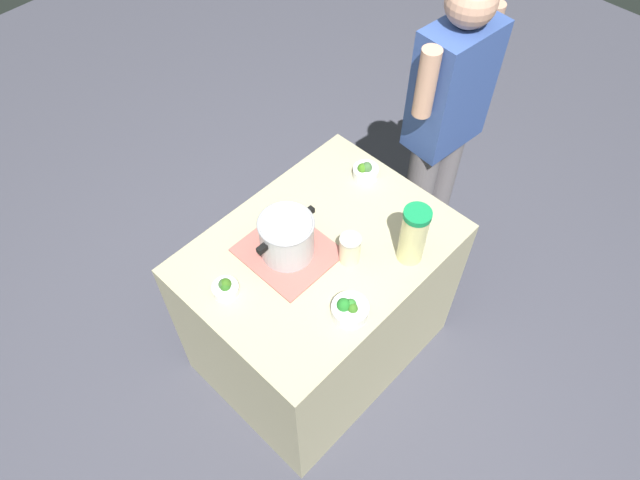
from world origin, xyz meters
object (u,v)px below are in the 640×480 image
broccoli_bowl_front (365,171)px  mason_jar (350,249)px  broccoli_bowl_center (349,309)px  broccoli_bowl_back (225,288)px  cooking_pot (287,237)px  lemonade_pitcher (413,235)px  person_cook (442,131)px

broccoli_bowl_front → mason_jar: bearing=-146.8°
broccoli_bowl_center → broccoli_bowl_back: broccoli_bowl_center is taller
broccoli_bowl_front → broccoli_bowl_center: (-0.56, -0.41, 0.00)m
cooking_pot → lemonade_pitcher: bearing=-48.3°
cooking_pot → person_cook: person_cook is taller
lemonade_pitcher → broccoli_bowl_back: size_ratio=2.66×
cooking_pot → mason_jar: size_ratio=2.22×
lemonade_pitcher → mason_jar: (-0.17, 0.16, -0.07)m
cooking_pot → broccoli_bowl_back: cooking_pot is taller
lemonade_pitcher → broccoli_bowl_center: lemonade_pitcher is taller
person_cook → mason_jar: bearing=-169.5°
broccoli_bowl_center → person_cook: 1.02m
lemonade_pitcher → broccoli_bowl_front: size_ratio=2.39×
cooking_pot → person_cook: 0.94m
mason_jar → broccoli_bowl_front: 0.45m
mason_jar → cooking_pot: bearing=126.3°
broccoli_bowl_center → broccoli_bowl_front: bearing=36.3°
cooking_pot → lemonade_pitcher: 0.48m
broccoli_bowl_front → person_cook: person_cook is taller
lemonade_pitcher → broccoli_bowl_front: bearing=63.5°
cooking_pot → person_cook: size_ratio=0.17×
lemonade_pitcher → broccoli_bowl_front: (0.20, 0.41, -0.10)m
broccoli_bowl_center → person_cook: bearing=17.7°
lemonade_pitcher → person_cook: size_ratio=0.16×
lemonade_pitcher → mason_jar: lemonade_pitcher is taller
broccoli_bowl_back → person_cook: person_cook is taller
broccoli_bowl_front → person_cook: size_ratio=0.07×
broccoli_bowl_front → broccoli_bowl_back: broccoli_bowl_front is taller
broccoli_bowl_center → cooking_pot: bearing=83.8°
mason_jar → lemonade_pitcher: bearing=-42.7°
mason_jar → person_cook: size_ratio=0.08×
broccoli_bowl_center → broccoli_bowl_back: 0.47m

